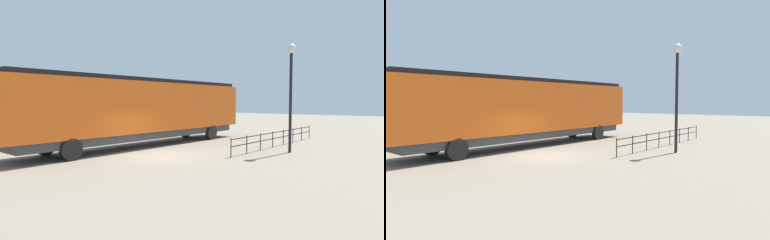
% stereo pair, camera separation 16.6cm
% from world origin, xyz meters
% --- Properties ---
extents(ground_plane, '(120.00, 120.00, 0.00)m').
position_xyz_m(ground_plane, '(0.00, 0.00, 0.00)').
color(ground_plane, gray).
extents(locomotive, '(2.86, 17.91, 4.31)m').
position_xyz_m(locomotive, '(-3.66, 2.63, 2.41)').
color(locomotive, '#D15114').
rests_on(locomotive, ground_plane).
extents(lamp_post, '(0.52, 0.52, 6.05)m').
position_xyz_m(lamp_post, '(4.75, 5.49, 4.30)').
color(lamp_post, black).
rests_on(lamp_post, ground_plane).
extents(platform_fence, '(0.05, 11.20, 1.00)m').
position_xyz_m(platform_fence, '(3.12, 7.53, 0.65)').
color(platform_fence, black).
rests_on(platform_fence, ground_plane).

